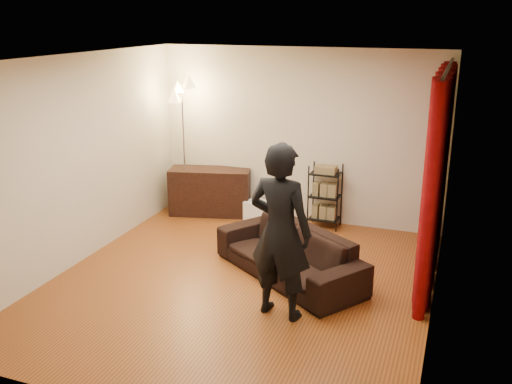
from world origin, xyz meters
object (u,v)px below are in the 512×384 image
at_px(media_cabinet, 210,191).
at_px(floor_lamp, 184,149).
at_px(person, 280,232).
at_px(storage_boxes, 258,211).
at_px(sofa, 289,253).
at_px(wire_shelf, 325,196).

relative_size(media_cabinet, floor_lamp, 0.60).
height_order(person, media_cabinet, person).
bearing_deg(person, storage_boxes, -56.58).
relative_size(sofa, person, 1.09).
distance_m(sofa, person, 1.17).
distance_m(sofa, floor_lamp, 2.93).
distance_m(media_cabinet, floor_lamp, 0.82).
xyz_separation_m(sofa, storage_boxes, (-1.06, 1.78, -0.15)).
height_order(person, storage_boxes, person).
relative_size(sofa, wire_shelf, 2.13).
distance_m(person, floor_lamp, 3.59).
bearing_deg(floor_lamp, wire_shelf, 4.92).
xyz_separation_m(media_cabinet, floor_lamp, (-0.38, -0.15, 0.71)).
xyz_separation_m(sofa, wire_shelf, (0.00, 1.86, 0.19)).
bearing_deg(person, floor_lamp, -37.76).
bearing_deg(sofa, media_cabinet, 171.01).
bearing_deg(wire_shelf, media_cabinet, 161.35).
distance_m(person, storage_boxes, 3.10).
bearing_deg(media_cabinet, storage_boxes, -16.55).
bearing_deg(floor_lamp, person, -46.67).
bearing_deg(media_cabinet, person, -66.93).
xyz_separation_m(sofa, floor_lamp, (-2.28, 1.67, 0.78)).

